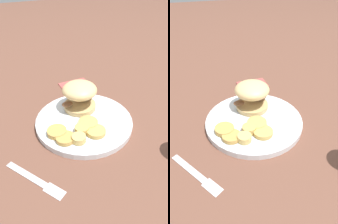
# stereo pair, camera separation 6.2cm
# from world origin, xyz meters

# --- Properties ---
(ground_plane) EXTENTS (4.00, 4.00, 0.00)m
(ground_plane) POSITION_xyz_m (0.00, 0.00, 0.00)
(ground_plane) COLOR brown
(dinner_plate) EXTENTS (0.28, 0.28, 0.02)m
(dinner_plate) POSITION_xyz_m (0.00, 0.00, 0.01)
(dinner_plate) COLOR white
(dinner_plate) RESTS_ON ground_plane
(sandwich) EXTENTS (0.12, 0.12, 0.09)m
(sandwich) POSITION_xyz_m (0.01, 0.06, 0.07)
(sandwich) COLOR tan
(sandwich) RESTS_ON dinner_plate
(potato_round_0) EXTENTS (0.04, 0.04, 0.02)m
(potato_round_0) POSITION_xyz_m (-0.05, -0.08, 0.03)
(potato_round_0) COLOR #DBB766
(potato_round_0) RESTS_ON dinner_plate
(potato_round_1) EXTENTS (0.05, 0.05, 0.01)m
(potato_round_1) POSITION_xyz_m (0.01, -0.07, 0.02)
(potato_round_1) COLOR tan
(potato_round_1) RESTS_ON dinner_plate
(potato_round_2) EXTENTS (0.05, 0.05, 0.01)m
(potato_round_2) POSITION_xyz_m (-0.08, -0.06, 0.02)
(potato_round_2) COLOR tan
(potato_round_2) RESTS_ON dinner_plate
(potato_round_3) EXTENTS (0.04, 0.04, 0.02)m
(potato_round_3) POSITION_xyz_m (-0.03, -0.05, 0.03)
(potato_round_3) COLOR tan
(potato_round_3) RESTS_ON dinner_plate
(potato_round_4) EXTENTS (0.06, 0.06, 0.01)m
(potato_round_4) POSITION_xyz_m (-0.00, -0.03, 0.02)
(potato_round_4) COLOR tan
(potato_round_4) RESTS_ON dinner_plate
(potato_round_5) EXTENTS (0.05, 0.05, 0.01)m
(potato_round_5) POSITION_xyz_m (-0.09, -0.03, 0.02)
(potato_round_5) COLOR tan
(potato_round_5) RESTS_ON dinner_plate
(fork) EXTENTS (0.11, 0.15, 0.00)m
(fork) POSITION_xyz_m (-0.18, -0.14, 0.00)
(fork) COLOR silver
(fork) RESTS_ON ground_plane
(napkin) EXTENTS (0.11, 0.08, 0.01)m
(napkin) POSITION_xyz_m (0.06, 0.23, 0.00)
(napkin) COLOR #B24C47
(napkin) RESTS_ON ground_plane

